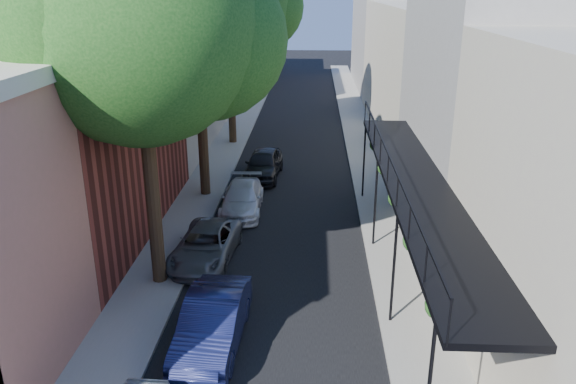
# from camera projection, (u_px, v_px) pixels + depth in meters

# --- Properties ---
(road_surface) EXTENTS (6.00, 64.00, 0.01)m
(road_surface) POSITION_uv_depth(u_px,v_px,m) (297.00, 132.00, 36.65)
(road_surface) COLOR black
(road_surface) RESTS_ON ground
(sidewalk_left) EXTENTS (2.00, 64.00, 0.12)m
(sidewalk_left) POSITION_uv_depth(u_px,v_px,m) (236.00, 131.00, 36.80)
(sidewalk_left) COLOR gray
(sidewalk_left) RESTS_ON ground
(sidewalk_right) EXTENTS (2.00, 64.00, 0.12)m
(sidewalk_right) POSITION_uv_depth(u_px,v_px,m) (359.00, 132.00, 36.46)
(sidewalk_right) COLOR gray
(sidewalk_right) RESTS_ON ground
(buildings_left) EXTENTS (10.10, 59.10, 12.00)m
(buildings_left) POSITION_uv_depth(u_px,v_px,m) (145.00, 57.00, 34.19)
(buildings_left) COLOR #BB7360
(buildings_left) RESTS_ON ground
(buildings_right) EXTENTS (9.80, 55.00, 10.00)m
(buildings_right) POSITION_uv_depth(u_px,v_px,m) (444.00, 65.00, 34.25)
(buildings_right) COLOR #B4A794
(buildings_right) RESTS_ON ground
(oak_near) EXTENTS (7.48, 6.80, 11.42)m
(oak_near) POSITION_uv_depth(u_px,v_px,m) (156.00, 28.00, 15.57)
(oak_near) COLOR #342214
(oak_near) RESTS_ON ground
(oak_mid) EXTENTS (6.60, 6.00, 10.20)m
(oak_mid) POSITION_uv_depth(u_px,v_px,m) (207.00, 35.00, 23.33)
(oak_mid) COLOR #342214
(oak_mid) RESTS_ON ground
(oak_far) EXTENTS (7.70, 7.00, 11.90)m
(oak_far) POSITION_uv_depth(u_px,v_px,m) (237.00, 0.00, 31.38)
(oak_far) COLOR #342214
(oak_far) RESTS_ON ground
(parked_car_b) EXTENTS (1.63, 4.27, 1.39)m
(parked_car_b) POSITION_uv_depth(u_px,v_px,m) (213.00, 323.00, 14.68)
(parked_car_b) COLOR #161B45
(parked_car_b) RESTS_ON ground
(parked_car_c) EXTENTS (2.20, 4.27, 1.15)m
(parked_car_c) POSITION_uv_depth(u_px,v_px,m) (206.00, 245.00, 19.34)
(parked_car_c) COLOR #5A5D62
(parked_car_c) RESTS_ON ground
(parked_car_d) EXTENTS (1.73, 4.08, 1.17)m
(parked_car_d) POSITION_uv_depth(u_px,v_px,m) (242.00, 198.00, 23.57)
(parked_car_d) COLOR silver
(parked_car_d) RESTS_ON ground
(parked_car_e) EXTENTS (1.91, 4.20, 1.40)m
(parked_car_e) POSITION_uv_depth(u_px,v_px,m) (263.00, 164.00, 27.80)
(parked_car_e) COLOR black
(parked_car_e) RESTS_ON ground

